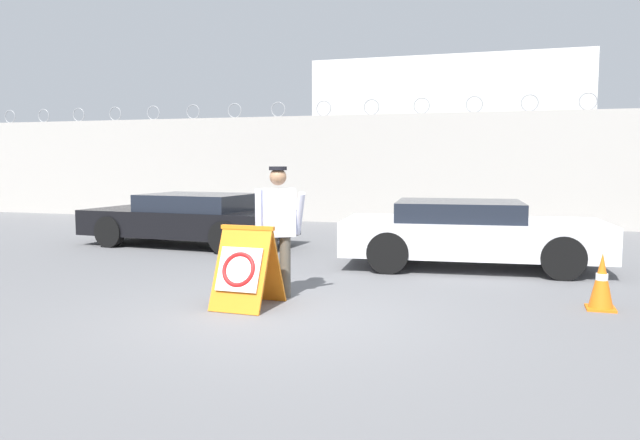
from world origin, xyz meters
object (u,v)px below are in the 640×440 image
at_px(barricade_sign, 246,267).
at_px(traffic_cone_near, 602,282).
at_px(parked_car_front_coupe, 190,219).
at_px(parked_car_rear_sedan, 469,233).
at_px(security_guard, 278,225).

relative_size(barricade_sign, traffic_cone_near, 1.45).
distance_m(traffic_cone_near, parked_car_front_coupe, 8.67).
distance_m(barricade_sign, parked_car_rear_sedan, 4.61).
xyz_separation_m(barricade_sign, parked_car_front_coupe, (-3.56, 4.92, 0.07)).
xyz_separation_m(security_guard, traffic_cone_near, (4.08, 0.59, -0.64)).
height_order(barricade_sign, security_guard, security_guard).
distance_m(barricade_sign, traffic_cone_near, 4.45).
xyz_separation_m(traffic_cone_near, parked_car_front_coupe, (-7.83, 3.71, 0.23)).
bearing_deg(traffic_cone_near, barricade_sign, -164.09).
height_order(parked_car_front_coupe, parked_car_rear_sedan, parked_car_rear_sedan).
bearing_deg(traffic_cone_near, parked_car_front_coupe, 154.68).
relative_size(parked_car_front_coupe, parked_car_rear_sedan, 1.03).
bearing_deg(parked_car_front_coupe, security_guard, 134.93).
xyz_separation_m(security_guard, parked_car_rear_sedan, (2.27, 3.26, -0.39)).
bearing_deg(parked_car_front_coupe, traffic_cone_near, 158.48).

